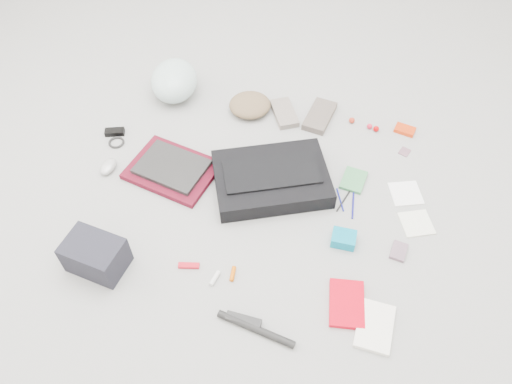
% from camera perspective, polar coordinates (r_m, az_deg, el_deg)
% --- Properties ---
extents(ground_plane, '(4.00, 4.00, 0.00)m').
position_cam_1_polar(ground_plane, '(2.21, 0.00, -0.81)').
color(ground_plane, gray).
extents(messenger_bag, '(0.59, 0.51, 0.08)m').
position_cam_1_polar(messenger_bag, '(2.23, 1.77, 1.50)').
color(messenger_bag, black).
rests_on(messenger_bag, ground_plane).
extents(bag_flap, '(0.46, 0.33, 0.01)m').
position_cam_1_polar(bag_flap, '(2.19, 1.80, 2.30)').
color(bag_flap, black).
rests_on(bag_flap, messenger_bag).
extents(laptop_sleeve, '(0.45, 0.38, 0.03)m').
position_cam_1_polar(laptop_sleeve, '(2.33, -9.53, 2.49)').
color(laptop_sleeve, '#550B1B').
rests_on(laptop_sleeve, ground_plane).
extents(laptop, '(0.35, 0.29, 0.02)m').
position_cam_1_polar(laptop, '(2.31, -9.60, 2.87)').
color(laptop, black).
rests_on(laptop, laptop_sleeve).
extents(bike_helmet, '(0.28, 0.33, 0.18)m').
position_cam_1_polar(bike_helmet, '(2.68, -9.33, 12.46)').
color(bike_helmet, silver).
rests_on(bike_helmet, ground_plane).
extents(beanie, '(0.27, 0.26, 0.07)m').
position_cam_1_polar(beanie, '(2.58, -0.70, 9.92)').
color(beanie, brown).
rests_on(beanie, ground_plane).
extents(mitten_left, '(0.18, 0.22, 0.03)m').
position_cam_1_polar(mitten_left, '(2.57, 3.25, 8.99)').
color(mitten_left, gray).
rests_on(mitten_left, ground_plane).
extents(mitten_right, '(0.16, 0.25, 0.03)m').
position_cam_1_polar(mitten_right, '(2.57, 7.28, 8.62)').
color(mitten_right, '#5E534C').
rests_on(mitten_right, ground_plane).
extents(power_brick, '(0.10, 0.07, 0.03)m').
position_cam_1_polar(power_brick, '(2.57, -15.85, 6.62)').
color(power_brick, black).
rests_on(power_brick, ground_plane).
extents(cable_coil, '(0.10, 0.10, 0.01)m').
position_cam_1_polar(cable_coil, '(2.52, -15.67, 5.48)').
color(cable_coil, black).
rests_on(cable_coil, ground_plane).
extents(mouse, '(0.07, 0.11, 0.04)m').
position_cam_1_polar(mouse, '(2.40, -16.54, 2.80)').
color(mouse, '#A3A3A3').
rests_on(mouse, ground_plane).
extents(camera_bag, '(0.25, 0.20, 0.14)m').
position_cam_1_polar(camera_bag, '(2.06, -17.87, -6.88)').
color(camera_bag, black).
rests_on(camera_bag, ground_plane).
extents(multitool, '(0.09, 0.04, 0.01)m').
position_cam_1_polar(multitool, '(2.03, -7.68, -8.34)').
color(multitool, '#B30C1A').
rests_on(multitool, ground_plane).
extents(toiletry_tube_white, '(0.03, 0.07, 0.02)m').
position_cam_1_polar(toiletry_tube_white, '(1.99, -4.73, -9.79)').
color(toiletry_tube_white, silver).
rests_on(toiletry_tube_white, ground_plane).
extents(toiletry_tube_orange, '(0.02, 0.06, 0.02)m').
position_cam_1_polar(toiletry_tube_orange, '(1.99, -2.67, -9.32)').
color(toiletry_tube_orange, '#C45202').
rests_on(toiletry_tube_orange, ground_plane).
extents(u_lock, '(0.14, 0.04, 0.03)m').
position_cam_1_polar(u_lock, '(1.90, -1.44, -14.43)').
color(u_lock, black).
rests_on(u_lock, ground_plane).
extents(bike_pump, '(0.30, 0.09, 0.03)m').
position_cam_1_polar(bike_pump, '(1.89, -0.02, -15.39)').
color(bike_pump, black).
rests_on(bike_pump, ground_plane).
extents(book_red, '(0.15, 0.21, 0.02)m').
position_cam_1_polar(book_red, '(1.96, 10.33, -12.44)').
color(book_red, red).
rests_on(book_red, ground_plane).
extents(book_white, '(0.15, 0.20, 0.02)m').
position_cam_1_polar(book_white, '(1.94, 13.41, -14.72)').
color(book_white, silver).
rests_on(book_white, ground_plane).
extents(notepad, '(0.12, 0.15, 0.02)m').
position_cam_1_polar(notepad, '(2.31, 11.09, 1.34)').
color(notepad, '#3A7C48').
rests_on(notepad, ground_plane).
extents(pen_blue, '(0.05, 0.12, 0.01)m').
position_cam_1_polar(pen_blue, '(2.23, 9.59, -0.87)').
color(pen_blue, navy).
rests_on(pen_blue, ground_plane).
extents(pen_black, '(0.05, 0.13, 0.01)m').
position_cam_1_polar(pen_black, '(2.23, 9.96, -1.01)').
color(pen_black, black).
rests_on(pen_black, ground_plane).
extents(pen_navy, '(0.01, 0.14, 0.01)m').
position_cam_1_polar(pen_navy, '(2.22, 11.02, -1.52)').
color(pen_navy, navy).
rests_on(pen_navy, ground_plane).
extents(accordion_wallet, '(0.10, 0.08, 0.05)m').
position_cam_1_polar(accordion_wallet, '(2.09, 9.98, -5.29)').
color(accordion_wallet, '#027FA4').
rests_on(accordion_wallet, ground_plane).
extents(card_deck, '(0.08, 0.10, 0.02)m').
position_cam_1_polar(card_deck, '(2.13, 15.99, -6.53)').
color(card_deck, '#745868').
rests_on(card_deck, ground_plane).
extents(napkin_top, '(0.16, 0.16, 0.01)m').
position_cam_1_polar(napkin_top, '(2.32, 16.73, -0.16)').
color(napkin_top, white).
rests_on(napkin_top, ground_plane).
extents(napkin_bottom, '(0.16, 0.16, 0.01)m').
position_cam_1_polar(napkin_bottom, '(2.23, 17.86, -3.43)').
color(napkin_bottom, silver).
rests_on(napkin_bottom, ground_plane).
extents(lollipop_a, '(0.03, 0.03, 0.03)m').
position_cam_1_polar(lollipop_a, '(2.57, 10.89, 8.05)').
color(lollipop_a, '#A72B18').
rests_on(lollipop_a, ground_plane).
extents(lollipop_b, '(0.03, 0.03, 0.03)m').
position_cam_1_polar(lollipop_b, '(2.56, 12.85, 7.34)').
color(lollipop_b, red).
rests_on(lollipop_b, ground_plane).
extents(lollipop_c, '(0.04, 0.04, 0.03)m').
position_cam_1_polar(lollipop_c, '(2.55, 13.57, 7.04)').
color(lollipop_c, '#AA0103').
rests_on(lollipop_c, ground_plane).
extents(altoids_tin, '(0.11, 0.08, 0.02)m').
position_cam_1_polar(altoids_tin, '(2.59, 16.65, 6.83)').
color(altoids_tin, red).
rests_on(altoids_tin, ground_plane).
extents(stamp_sheet, '(0.06, 0.07, 0.00)m').
position_cam_1_polar(stamp_sheet, '(2.50, 16.62, 4.44)').
color(stamp_sheet, '#795260').
rests_on(stamp_sheet, ground_plane).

